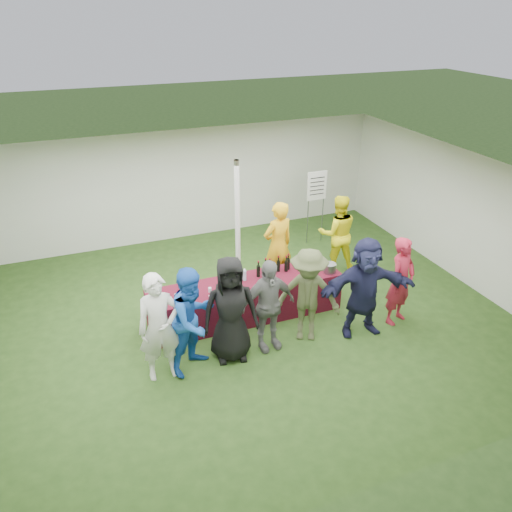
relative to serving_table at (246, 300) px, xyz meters
name	(u,v)px	position (x,y,z in m)	size (l,w,h in m)	color
ground	(235,321)	(-0.25, -0.06, -0.38)	(60.00, 60.00, 0.00)	#284719
tent	(238,226)	(0.25, 1.14, 0.98)	(10.00, 10.00, 10.00)	white
serving_table	(246,300)	(0.00, 0.00, 0.00)	(3.60, 0.80, 0.75)	#561120
wine_bottles	(274,267)	(0.63, 0.14, 0.50)	(0.70, 0.13, 0.32)	black
wine_glasses	(229,288)	(-0.41, -0.25, 0.49)	(2.66, 0.15, 0.16)	silver
water_bottle	(245,275)	(0.01, 0.08, 0.48)	(0.07, 0.07, 0.23)	silver
bar_towel	(317,266)	(1.49, 0.05, 0.39)	(0.25, 0.18, 0.03)	white
dump_bucket	(330,268)	(1.61, -0.22, 0.46)	(0.24, 0.24, 0.18)	slate
wine_list_sign	(317,191)	(2.70, 2.49, 0.94)	(0.50, 0.03, 1.80)	slate
staff_pourer	(278,246)	(1.00, 0.84, 0.56)	(0.68, 0.45, 1.87)	gold
staff_back	(337,233)	(2.50, 1.07, 0.49)	(0.84, 0.65, 1.72)	yellow
customer_0	(159,328)	(-1.79, -1.07, 0.53)	(0.66, 0.43, 1.82)	silver
customer_1	(193,320)	(-1.25, -1.04, 0.52)	(0.87, 0.68, 1.80)	#1B53B4
customer_2	(230,310)	(-0.63, -1.01, 0.55)	(0.90, 0.59, 1.84)	black
customer_3	(268,306)	(0.03, -0.99, 0.46)	(0.98, 0.41, 1.67)	slate
customer_4	(308,296)	(0.76, -0.99, 0.49)	(1.12, 0.64, 1.73)	#444B2B
customer_5	(364,287)	(1.75, -1.19, 0.55)	(1.71, 0.55, 1.85)	#1B1D3D
customer_6	(401,281)	(2.56, -1.12, 0.47)	(0.61, 0.40, 1.68)	#A71D33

